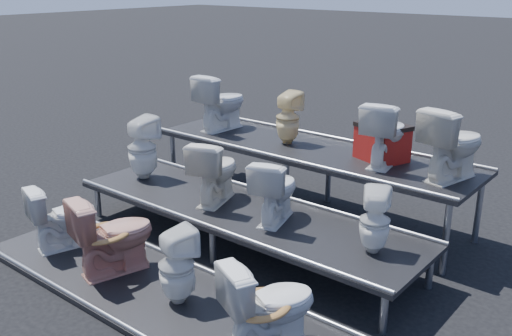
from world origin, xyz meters
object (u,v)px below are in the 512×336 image
Objects in this scene: toilet_3 at (269,304)px; toilet_6 at (275,189)px; toilet_1 at (113,234)px; toilet_5 at (215,170)px; red_crate at (382,144)px; toilet_8 at (221,102)px; toilet_11 at (453,143)px; toilet_9 at (288,118)px; toilet_0 at (63,216)px; toilet_10 at (385,133)px; toilet_2 at (177,266)px; toilet_7 at (375,221)px; toilet_4 at (142,148)px.

toilet_6 is (-0.94, 1.30, 0.36)m from toilet_3.
toilet_6 is at bearing -112.28° from toilet_1.
toilet_5 is 1.96m from red_crate.
toilet_1 is at bearing 24.77° from toilet_3.
toilet_11 reaches higher than toilet_8.
toilet_9 is at bearing 13.94° from toilet_11.
red_crate is (1.25, 0.14, -0.15)m from toilet_9.
toilet_0 is 0.88× the size of toilet_1.
toilet_10 is 0.25m from red_crate.
toilet_2 is 1.85m from toilet_7.
toilet_1 is 3.13m from toilet_10.
toilet_9 is at bearing -96.88° from toilet_0.
toilet_9 is (-0.79, 1.30, 0.39)m from toilet_6.
toilet_2 is at bearing 24.77° from toilet_3.
toilet_2 is at bearing 74.96° from toilet_11.
toilet_4 is 2.09m from toilet_6.
toilet_3 is at bearing 89.78° from toilet_10.
toilet_0 is 3.67m from toilet_10.
toilet_8 is at bearing -17.43° from toilet_3.
toilet_9 reaches higher than toilet_4.
toilet_6 is 1.15m from toilet_7.
toilet_11 is at bearing -179.24° from toilet_9.
toilet_0 is at bearing 18.16° from toilet_6.
toilet_2 is at bearing 147.59° from toilet_4.
toilet_2 is 0.94× the size of toilet_3.
toilet_5 reaches higher than toilet_1.
toilet_0 is 0.98× the size of toilet_5.
toilet_11 reaches higher than toilet_1.
toilet_7 is at bearing -117.27° from toilet_2.
toilet_10 is 0.95× the size of toilet_11.
toilet_6 is at bearing 122.15° from toilet_9.
toilet_0 is 2.93m from toilet_9.
toilet_10 reaches higher than toilet_1.
toilet_9 is (1.11, 2.60, 0.77)m from toilet_0.
toilet_8 reaches higher than toilet_5.
toilet_0 is at bearing 67.68° from toilet_9.
toilet_6 is 1.57m from toilet_9.
toilet_3 is 1.36m from toilet_7.
toilet_4 is 3.67m from toilet_11.
toilet_5 is 2.57m from toilet_11.
toilet_4 is at bearing 1.50° from toilet_3.
toilet_1 is 1.05× the size of toilet_11.
toilet_6 reaches higher than toilet_0.
toilet_1 is at bearing 50.15° from toilet_10.
toilet_11 reaches higher than toilet_6.
toilet_2 is 2.79m from toilet_9.
toilet_4 is 1.27× the size of toilet_7.
toilet_9 is at bearing -79.12° from toilet_1.
red_crate is at bearing -63.60° from toilet_10.
toilet_7 reaches higher than toilet_1.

